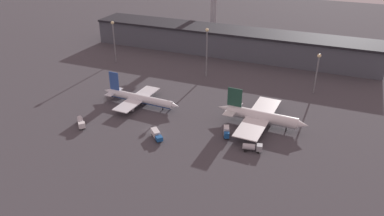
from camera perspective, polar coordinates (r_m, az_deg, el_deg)
The scene contains 11 objects.
ground at distance 149.50m, azimuth -6.22°, elevation -3.30°, with size 600.00×600.00×0.00m, color #423F44.
terminal_building at distance 232.25m, azimuth 5.65°, elevation 10.04°, with size 173.19×22.69×15.39m.
airplane_0 at distance 168.54m, azimuth -8.02°, elevation 1.45°, with size 39.26×28.33×13.43m.
airplane_1 at distance 152.44m, azimuth 10.47°, elevation -1.31°, with size 37.26×37.73×14.13m.
service_vehicle_0 at distance 156.76m, azimuth -16.58°, elevation -2.09°, with size 6.92×6.87×3.00m.
service_vehicle_1 at distance 136.35m, azimuth 9.20°, elevation -5.91°, with size 7.27×3.66×2.98m.
service_vehicle_2 at distance 142.98m, azimuth -5.44°, elevation -4.00°, with size 7.27×7.11×2.92m.
service_vehicle_3 at distance 144.03m, azimuth 5.27°, elevation -3.60°, with size 3.82×6.07×3.63m.
lamp_post_0 at distance 218.99m, azimuth -11.84°, elevation 10.63°, with size 1.80×1.80×24.02m.
lamp_post_1 at distance 193.72m, azimuth 2.27°, elevation 9.36°, with size 1.80×1.80×25.86m.
lamp_post_2 at distance 184.24m, azimuth 18.56°, elevation 5.85°, with size 1.80×1.80×19.58m.
Camera 1 is at (64.25, -112.19, 75.07)m, focal length 35.00 mm.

